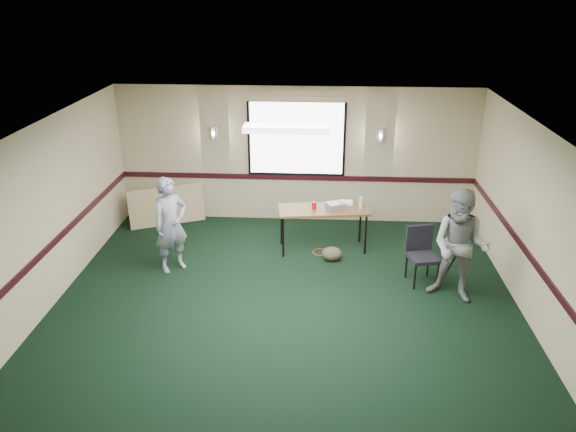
# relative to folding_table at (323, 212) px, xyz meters

# --- Properties ---
(ground) EXTENTS (8.00, 8.00, 0.00)m
(ground) POSITION_rel_folding_table_xyz_m (-0.55, -2.63, -0.73)
(ground) COLOR black
(ground) RESTS_ON ground
(room_shell) EXTENTS (8.00, 8.02, 8.00)m
(room_shell) POSITION_rel_folding_table_xyz_m (-0.55, -0.51, 0.84)
(room_shell) COLOR #C2B68C
(room_shell) RESTS_ON ground
(folding_table) EXTENTS (1.65, 0.84, 0.79)m
(folding_table) POSITION_rel_folding_table_xyz_m (0.00, 0.00, 0.00)
(folding_table) COLOR #573B19
(folding_table) RESTS_ON ground
(projector) EXTENTS (0.36, 0.34, 0.10)m
(projector) POSITION_rel_folding_table_xyz_m (0.21, 0.04, 0.11)
(projector) COLOR gray
(projector) RESTS_ON folding_table
(game_console) EXTENTS (0.23, 0.18, 0.05)m
(game_console) POSITION_rel_folding_table_xyz_m (0.41, 0.25, 0.09)
(game_console) COLOR white
(game_console) RESTS_ON folding_table
(red_cup) EXTENTS (0.08, 0.08, 0.12)m
(red_cup) POSITION_rel_folding_table_xyz_m (-0.17, -0.01, 0.12)
(red_cup) COLOR #AD100B
(red_cup) RESTS_ON folding_table
(water_bottle) EXTENTS (0.07, 0.07, 0.22)m
(water_bottle) POSITION_rel_folding_table_xyz_m (0.66, 0.04, 0.17)
(water_bottle) COLOR #94D8F3
(water_bottle) RESTS_ON folding_table
(duffel_bag) EXTENTS (0.35, 0.27, 0.25)m
(duffel_bag) POSITION_rel_folding_table_xyz_m (0.16, -0.44, -0.61)
(duffel_bag) COLOR #403B24
(duffel_bag) RESTS_ON ground
(cable_coil) EXTENTS (0.31, 0.31, 0.01)m
(cable_coil) POSITION_rel_folding_table_xyz_m (-0.03, -0.16, -0.73)
(cable_coil) COLOR red
(cable_coil) RESTS_ON ground
(folded_table) EXTENTS (1.44, 0.82, 0.76)m
(folded_table) POSITION_rel_folding_table_xyz_m (-3.11, 0.97, -0.36)
(folded_table) COLOR tan
(folded_table) RESTS_ON ground
(conference_chair) EXTENTS (0.54, 0.56, 0.92)m
(conference_chair) POSITION_rel_folding_table_xyz_m (1.58, -1.03, -0.20)
(conference_chair) COLOR black
(conference_chair) RESTS_ON ground
(person_left) EXTENTS (0.70, 0.69, 1.63)m
(person_left) POSITION_rel_folding_table_xyz_m (-2.51, -0.90, 0.08)
(person_left) COLOR #445697
(person_left) RESTS_ON ground
(person_right) EXTENTS (1.07, 0.98, 1.77)m
(person_right) POSITION_rel_folding_table_xyz_m (2.03, -1.59, 0.15)
(person_right) COLOR #799EBC
(person_right) RESTS_ON ground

